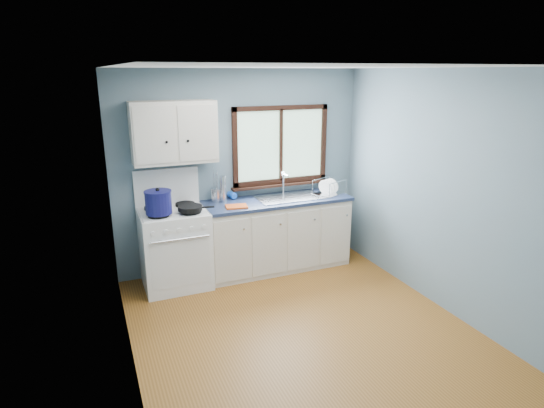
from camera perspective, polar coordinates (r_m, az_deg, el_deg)
name	(u,v)px	position (r m, az deg, el deg)	size (l,w,h in m)	color
floor	(302,330)	(4.69, 3.79, -15.53)	(3.20, 3.60, 0.02)	brown
ceiling	(308,66)	(3.99, 4.49, 16.93)	(3.20, 3.60, 0.02)	white
wall_back	(241,171)	(5.79, -3.92, 4.20)	(3.20, 0.02, 2.50)	slate
wall_front	(448,296)	(2.79, 21.24, -10.75)	(3.20, 0.02, 2.50)	slate
wall_left	(121,232)	(3.76, -18.43, -3.39)	(0.02, 3.60, 2.50)	slate
wall_right	(442,192)	(5.08, 20.61, 1.42)	(0.02, 3.60, 2.50)	slate
gas_range	(175,246)	(5.47, -12.11, -5.17)	(0.76, 0.69, 1.36)	white
base_cabinets	(276,237)	(5.86, 0.54, -4.18)	(1.85, 0.60, 0.88)	beige
countertop	(276,201)	(5.71, 0.56, 0.43)	(1.89, 0.64, 0.04)	#1A2540
sink	(289,202)	(5.79, 2.19, 0.23)	(0.84, 0.46, 0.44)	silver
window	(281,151)	(5.90, 1.11, 6.69)	(1.36, 0.10, 1.03)	#9EC6A8
upper_cabinets	(174,132)	(5.31, -12.20, 8.79)	(0.95, 0.35, 0.70)	beige
skillet	(190,208)	(5.18, -10.21, -0.51)	(0.43, 0.32, 0.05)	black
stockpot	(158,202)	(5.11, -14.07, 0.25)	(0.31, 0.31, 0.29)	#11114A
utensil_crock	(216,195)	(5.62, -7.01, 1.19)	(0.14, 0.14, 0.42)	silver
thermos	(223,189)	(5.56, -6.18, 1.87)	(0.08, 0.08, 0.33)	silver
soap_bottle	(234,191)	(5.66, -4.75, 1.66)	(0.09, 0.09, 0.23)	blue
dish_towel	(236,206)	(5.38, -4.48, -0.31)	(0.25, 0.18, 0.02)	#CA4C19
dish_rack	(329,190)	(5.98, 7.15, 1.76)	(0.47, 0.42, 0.20)	silver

